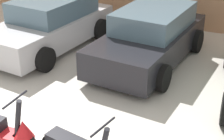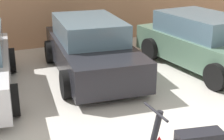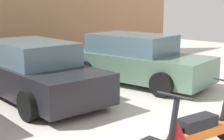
% 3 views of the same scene
% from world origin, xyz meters
% --- Properties ---
extents(scooter_front_left, '(1.58, 0.57, 1.10)m').
position_xyz_m(scooter_front_left, '(-0.74, 0.77, 0.39)').
color(scooter_front_left, black).
rests_on(scooter_front_left, ground_plane).
extents(car_rear_left, '(2.37, 4.28, 1.39)m').
position_xyz_m(car_rear_left, '(-2.44, 5.02, 0.67)').
color(car_rear_left, '#B7B7BC').
rests_on(car_rear_left, ground_plane).
extents(car_rear_center, '(2.29, 4.22, 1.38)m').
position_xyz_m(car_rear_center, '(0.44, 5.19, 0.66)').
color(car_rear_center, black).
rests_on(car_rear_center, ground_plane).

